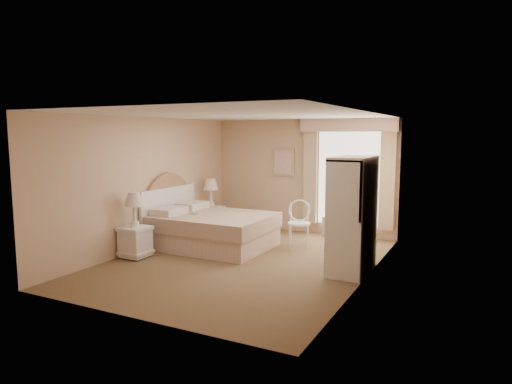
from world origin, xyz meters
The scene contains 9 objects.
room centered at (0.00, 0.00, 1.25)m, with size 4.21×5.51×2.51m.
window centered at (1.05, 2.65, 1.34)m, with size 2.05×0.22×2.51m.
framed_art centered at (-0.45, 2.71, 1.55)m, with size 0.52×0.04×0.62m.
bed centered at (-1.12, 0.60, 0.36)m, with size 2.18×1.72×1.52m.
nightstand_near centered at (-1.84, -0.65, 0.44)m, with size 0.48×0.48×1.15m.
nightstand_far centered at (-1.84, 1.85, 0.44)m, with size 0.49×0.49×1.17m.
round_table centered at (1.61, 1.25, 0.49)m, with size 0.69×0.69×0.73m.
cafe_chair centered at (0.45, 1.44, 0.53)m, with size 0.56×0.56×0.91m.
armoire centered at (1.81, 0.28, 0.76)m, with size 0.55×1.10×1.84m.
Camera 1 is at (3.65, -6.73, 2.19)m, focal length 32.00 mm.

